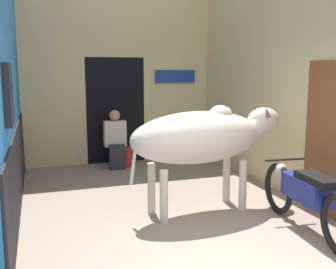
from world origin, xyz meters
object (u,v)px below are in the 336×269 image
(shopkeeper_seated, at_px, (115,138))
(plastic_stool, at_px, (127,156))
(cow, at_px, (205,137))
(motorcycle_near, at_px, (306,195))

(shopkeeper_seated, height_order, plastic_stool, shopkeeper_seated)
(cow, xyz_separation_m, shopkeeper_seated, (-0.71, 2.83, -0.44))
(plastic_stool, bearing_deg, motorcycle_near, -71.48)
(cow, height_order, plastic_stool, cow)
(cow, height_order, shopkeeper_seated, cow)
(motorcycle_near, relative_size, shopkeeper_seated, 1.73)
(motorcycle_near, height_order, plastic_stool, motorcycle_near)
(cow, distance_m, motorcycle_near, 1.52)
(motorcycle_near, bearing_deg, shopkeeper_seated, 111.98)
(shopkeeper_seated, distance_m, plastic_stool, 0.48)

